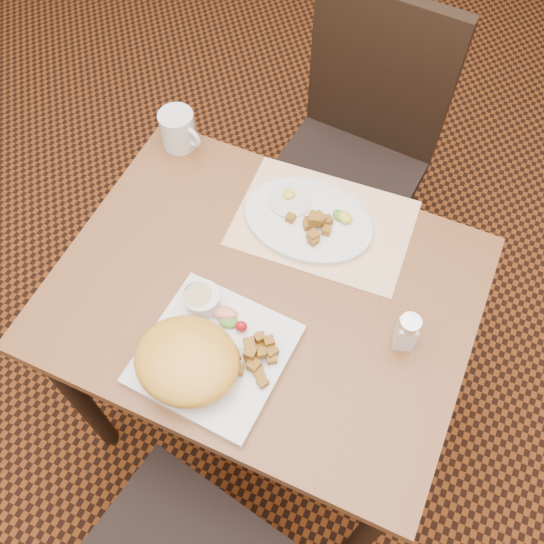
{
  "coord_description": "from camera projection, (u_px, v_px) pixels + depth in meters",
  "views": [
    {
      "loc": [
        0.28,
        -0.58,
        1.9
      ],
      "look_at": [
        0.02,
        0.01,
        0.82
      ],
      "focal_mm": 40.0,
      "sensor_mm": 36.0,
      "label": 1
    }
  ],
  "objects": [
    {
      "name": "plate_oval",
      "position": [
        308.0,
        220.0,
        1.4
      ],
      "size": [
        0.3,
        0.23,
        0.02
      ],
      "primitive_type": null,
      "rotation": [
        0.0,
        0.0,
        -0.0
      ],
      "color": "silver",
      "rests_on": "placemat"
    },
    {
      "name": "fried_egg",
      "position": [
        290.0,
        200.0,
        1.41
      ],
      "size": [
        0.1,
        0.1,
        0.02
      ],
      "color": "white",
      "rests_on": "plate_oval"
    },
    {
      "name": "home_fries_ov",
      "position": [
        314.0,
        224.0,
        1.37
      ],
      "size": [
        0.11,
        0.09,
        0.04
      ],
      "color": "#9C6619",
      "rests_on": "plate_oval"
    },
    {
      "name": "garnish_ov",
      "position": [
        343.0,
        217.0,
        1.38
      ],
      "size": [
        0.06,
        0.04,
        0.02
      ],
      "color": "#387223",
      "rests_on": "plate_oval"
    },
    {
      "name": "garnish_sq",
      "position": [
        229.0,
        318.0,
        1.25
      ],
      "size": [
        0.09,
        0.05,
        0.03
      ],
      "color": "#387223",
      "rests_on": "plate_square"
    },
    {
      "name": "chair_far",
      "position": [
        356.0,
        145.0,
        1.81
      ],
      "size": [
        0.45,
        0.46,
        0.97
      ],
      "rotation": [
        0.0,
        0.0,
        3.07
      ],
      "color": "black",
      "rests_on": "ground"
    },
    {
      "name": "table",
      "position": [
        264.0,
        313.0,
        1.41
      ],
      "size": [
        0.9,
        0.7,
        0.75
      ],
      "color": "brown",
      "rests_on": "ground"
    },
    {
      "name": "placemat",
      "position": [
        323.0,
        223.0,
        1.41
      ],
      "size": [
        0.42,
        0.3,
        0.0
      ],
      "primitive_type": "cube",
      "rotation": [
        0.0,
        0.0,
        0.06
      ],
      "color": "white",
      "rests_on": "table"
    },
    {
      "name": "salt_shaker",
      "position": [
        407.0,
        332.0,
        1.21
      ],
      "size": [
        0.05,
        0.05,
        0.1
      ],
      "color": "white",
      "rests_on": "table"
    },
    {
      "name": "ramekin",
      "position": [
        202.0,
        299.0,
        1.26
      ],
      "size": [
        0.08,
        0.08,
        0.04
      ],
      "color": "silver",
      "rests_on": "plate_square"
    },
    {
      "name": "hollandaise_mound",
      "position": [
        186.0,
        360.0,
        1.18
      ],
      "size": [
        0.21,
        0.19,
        0.08
      ],
      "color": "gold",
      "rests_on": "plate_square"
    },
    {
      "name": "ground",
      "position": [
        266.0,
        403.0,
        1.96
      ],
      "size": [
        8.0,
        8.0,
        0.0
      ],
      "primitive_type": "plane",
      "color": "black",
      "rests_on": "ground"
    },
    {
      "name": "plate_square",
      "position": [
        214.0,
        354.0,
        1.23
      ],
      "size": [
        0.3,
        0.3,
        0.02
      ],
      "primitive_type": "cube",
      "rotation": [
        0.0,
        0.0,
        -0.06
      ],
      "color": "silver",
      "rests_on": "table"
    },
    {
      "name": "coffee_mug",
      "position": [
        179.0,
        130.0,
        1.49
      ],
      "size": [
        0.12,
        0.09,
        0.1
      ],
      "color": "silver",
      "rests_on": "table"
    },
    {
      "name": "home_fries_sq",
      "position": [
        255.0,
        355.0,
        1.2
      ],
      "size": [
        0.11,
        0.11,
        0.04
      ],
      "color": "#9C6619",
      "rests_on": "plate_square"
    }
  ]
}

